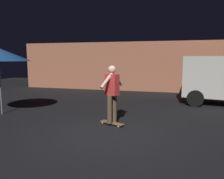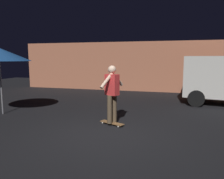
% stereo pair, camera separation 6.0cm
% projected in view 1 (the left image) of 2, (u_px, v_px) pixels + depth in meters
% --- Properties ---
extents(ground_plane, '(28.00, 28.00, 0.00)m').
position_uv_depth(ground_plane, '(107.00, 135.00, 5.67)').
color(ground_plane, black).
extents(low_building, '(12.94, 3.31, 2.91)m').
position_uv_depth(low_building, '(127.00, 66.00, 14.90)').
color(low_building, '#B76B4C').
rests_on(low_building, ground_plane).
extents(skateboard_ridden, '(0.79, 0.50, 0.07)m').
position_uv_depth(skateboard_ridden, '(112.00, 123.00, 6.57)').
color(skateboard_ridden, olive).
rests_on(skateboard_ridden, ground_plane).
extents(skater, '(0.48, 0.94, 1.67)m').
position_uv_depth(skater, '(112.00, 90.00, 6.43)').
color(skater, brown).
rests_on(skater, skateboard_ridden).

